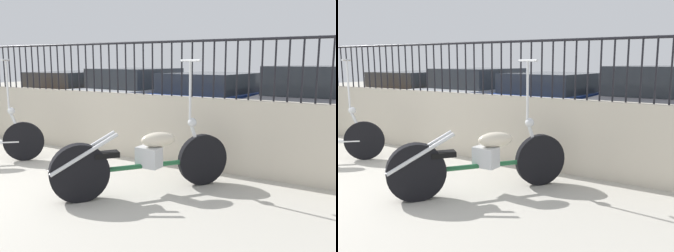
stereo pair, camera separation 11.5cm
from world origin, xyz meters
The scene contains 7 objects.
low_wall centered at (0.00, 2.82, 0.51)m, with size 9.55×0.18×1.02m.
fence_railing centered at (0.00, 2.82, 1.55)m, with size 9.55×0.04×0.80m.
motorcycle_green centered at (1.98, 1.46, 0.38)m, with size 1.42×1.80×1.56m.
car_orange centered at (-3.31, 5.94, 0.64)m, with size 2.14×4.66×1.24m.
car_silver centered at (-1.12, 5.97, 0.68)m, with size 2.05×4.15×1.35m.
car_blue centered at (1.13, 5.68, 0.66)m, with size 2.15×4.31×1.28m.
car_dark_grey centered at (3.24, 5.84, 0.72)m, with size 1.92×4.53×1.44m.
Camera 2 is at (4.56, -1.89, 1.53)m, focal length 40.00 mm.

